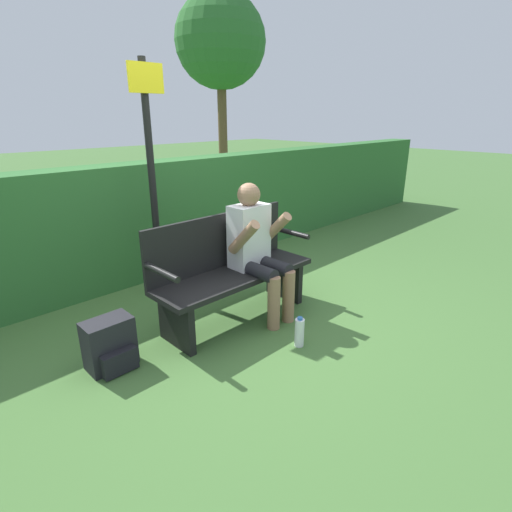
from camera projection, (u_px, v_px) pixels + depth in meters
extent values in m
plane|color=#426B33|center=(237.00, 318.00, 3.69)|extent=(40.00, 40.00, 0.00)
cube|color=#2D662D|center=(145.00, 221.00, 4.50)|extent=(12.00, 0.39, 1.29)
cube|color=black|center=(236.00, 275.00, 3.55)|extent=(1.54, 0.48, 0.05)
cube|color=black|center=(219.00, 241.00, 3.61)|extent=(1.54, 0.04, 0.49)
cube|color=black|center=(176.00, 323.00, 3.19)|extent=(0.06, 0.43, 0.41)
cube|color=black|center=(284.00, 279.00, 4.05)|extent=(0.06, 0.43, 0.41)
cylinder|color=black|center=(161.00, 272.00, 2.97)|extent=(0.05, 0.43, 0.05)
cylinder|color=black|center=(291.00, 233.00, 3.96)|extent=(0.05, 0.43, 0.05)
cube|color=silver|center=(249.00, 236.00, 3.61)|extent=(0.35, 0.22, 0.58)
sphere|color=#997051|center=(249.00, 195.00, 3.48)|extent=(0.20, 0.20, 0.20)
cylinder|color=black|center=(257.00, 271.00, 3.50)|extent=(0.13, 0.41, 0.13)
cylinder|color=black|center=(272.00, 265.00, 3.63)|extent=(0.13, 0.41, 0.13)
cylinder|color=#997051|center=(274.00, 303.00, 3.44)|extent=(0.11, 0.11, 0.48)
cylinder|color=#997051|center=(288.00, 296.00, 3.57)|extent=(0.11, 0.11, 0.48)
cylinder|color=#997051|center=(244.00, 237.00, 3.37)|extent=(0.09, 0.35, 0.35)
cylinder|color=#997051|center=(275.00, 229.00, 3.63)|extent=(0.09, 0.35, 0.35)
cube|color=black|center=(109.00, 343.00, 2.94)|extent=(0.35, 0.21, 0.38)
cube|color=black|center=(120.00, 362.00, 2.88)|extent=(0.26, 0.07, 0.17)
cylinder|color=white|center=(299.00, 333.00, 3.22)|extent=(0.08, 0.08, 0.24)
cylinder|color=#2D66B2|center=(300.00, 318.00, 3.17)|extent=(0.04, 0.04, 0.02)
cylinder|color=black|center=(153.00, 185.00, 3.88)|extent=(0.07, 0.07, 2.26)
cube|color=yellow|center=(146.00, 78.00, 3.53)|extent=(0.34, 0.02, 0.26)
cylinder|color=brown|center=(223.00, 131.00, 10.07)|extent=(0.23, 0.23, 2.76)
sphere|color=#2D6B2D|center=(220.00, 41.00, 9.39)|extent=(2.15, 2.15, 2.15)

